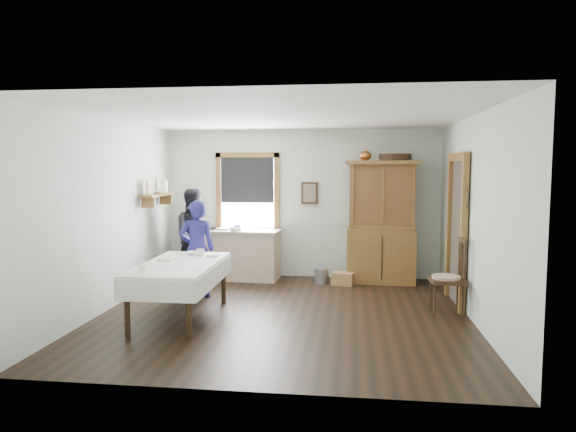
{
  "coord_description": "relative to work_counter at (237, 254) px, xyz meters",
  "views": [
    {
      "loc": [
        0.9,
        -6.86,
        2.0
      ],
      "look_at": [
        0.02,
        0.3,
        1.33
      ],
      "focal_mm": 32.0,
      "sensor_mm": 36.0,
      "label": 1
    }
  ],
  "objects": [
    {
      "name": "wall_shelf",
      "position": [
        -1.23,
        -0.58,
        1.12
      ],
      "size": [
        0.24,
        1.0,
        0.44
      ],
      "color": "olive",
      "rests_on": "room"
    },
    {
      "name": "doorway",
      "position": [
        3.6,
        -1.27,
        0.71
      ],
      "size": [
        0.09,
        1.14,
        2.22
      ],
      "color": "#42372F",
      "rests_on": "room"
    },
    {
      "name": "rug_beater",
      "position": [
        3.59,
        -1.82,
        1.27
      ],
      "size": [
        0.01,
        0.27,
        0.27
      ],
      "primitive_type": "torus",
      "rotation": [
        0.0,
        1.57,
        0.0
      ],
      "color": "black",
      "rests_on": "room"
    },
    {
      "name": "spindle_chair",
      "position": [
        3.35,
        -1.9,
        0.09
      ],
      "size": [
        0.51,
        0.51,
        1.07
      ],
      "primitive_type": "cube",
      "rotation": [
        0.0,
        0.0,
        0.04
      ],
      "color": "#362313",
      "rests_on": "room"
    },
    {
      "name": "shelf_bowl",
      "position": [
        -1.23,
        -0.57,
        1.15
      ],
      "size": [
        0.22,
        0.22,
        0.05
      ],
      "primitive_type": "imported",
      "color": "white",
      "rests_on": "wall_shelf"
    },
    {
      "name": "window",
      "position": [
        0.14,
        0.34,
        1.17
      ],
      "size": [
        1.18,
        0.07,
        1.48
      ],
      "color": "white",
      "rests_on": "room"
    },
    {
      "name": "counter_book",
      "position": [
        -0.34,
        0.01,
        0.46
      ],
      "size": [
        0.2,
        0.26,
        0.02
      ],
      "primitive_type": "imported",
      "rotation": [
        0.0,
        0.0,
        -0.07
      ],
      "color": "#6F5D4A",
      "rests_on": "work_counter"
    },
    {
      "name": "table_cup_b",
      "position": [
        -0.44,
        -3.17,
        0.35
      ],
      "size": [
        0.12,
        0.12,
        0.09
      ],
      "primitive_type": "imported",
      "rotation": [
        0.0,
        0.0,
        0.24
      ],
      "color": "white",
      "rests_on": "dining_table"
    },
    {
      "name": "table_cup_a",
      "position": [
        -0.09,
        -1.94,
        0.35
      ],
      "size": [
        0.15,
        0.15,
        0.1
      ],
      "primitive_type": "imported",
      "rotation": [
        0.0,
        0.0,
        0.17
      ],
      "color": "white",
      "rests_on": "dining_table"
    },
    {
      "name": "work_counter",
      "position": [
        0.0,
        0.0,
        0.0
      ],
      "size": [
        1.61,
        0.7,
        0.9
      ],
      "primitive_type": "cube",
      "rotation": [
        0.0,
        0.0,
        -0.07
      ],
      "color": "tan",
      "rests_on": "room"
    },
    {
      "name": "room",
      "position": [
        1.14,
        -2.12,
        0.9
      ],
      "size": [
        5.01,
        5.01,
        2.7
      ],
      "color": "black",
      "rests_on": "ground"
    },
    {
      "name": "dining_table",
      "position": [
        -0.2,
        -2.51,
        -0.07
      ],
      "size": [
        1.02,
        1.9,
        0.75
      ],
      "primitive_type": "cube",
      "rotation": [
        0.0,
        0.0,
        0.02
      ],
      "color": "white",
      "rests_on": "room"
    },
    {
      "name": "woman_blue",
      "position": [
        -0.31,
        -1.39,
        0.25
      ],
      "size": [
        0.6,
        0.51,
        1.4
      ],
      "primitive_type": "imported",
      "rotation": [
        0.0,
        0.0,
        3.55
      ],
      "color": "navy",
      "rests_on": "room"
    },
    {
      "name": "figure_dark",
      "position": [
        -0.67,
        -0.28,
        0.31
      ],
      "size": [
        0.92,
        0.85,
        1.52
      ],
      "primitive_type": "imported",
      "rotation": [
        0.0,
        0.0,
        0.48
      ],
      "color": "black",
      "rests_on": "room"
    },
    {
      "name": "framed_picture",
      "position": [
        1.29,
        0.34,
        1.1
      ],
      "size": [
        0.3,
        0.04,
        0.4
      ],
      "primitive_type": "cube",
      "color": "#362313",
      "rests_on": "room"
    },
    {
      "name": "pail",
      "position": [
        1.55,
        -0.16,
        -0.32
      ],
      "size": [
        0.28,
        0.28,
        0.26
      ],
      "primitive_type": "cube",
      "rotation": [
        0.0,
        0.0,
        0.16
      ],
      "color": "#919498",
      "rests_on": "room"
    },
    {
      "name": "china_hutch",
      "position": [
        2.58,
        0.03,
        0.62
      ],
      "size": [
        1.27,
        0.64,
        2.13
      ],
      "primitive_type": "cube",
      "rotation": [
        0.0,
        0.0,
        -0.03
      ],
      "color": "olive",
      "rests_on": "room"
    },
    {
      "name": "wicker_basket",
      "position": [
        1.93,
        -0.24,
        -0.34
      ],
      "size": [
        0.42,
        0.33,
        0.22
      ],
      "primitive_type": "cube",
      "rotation": [
        0.0,
        0.0,
        -0.23
      ],
      "color": "#9F6F48",
      "rests_on": "room"
    },
    {
      "name": "counter_bowl",
      "position": [
        0.0,
        -0.17,
        0.48
      ],
      "size": [
        0.21,
        0.21,
        0.06
      ],
      "primitive_type": "imported",
      "rotation": [
        0.0,
        0.0,
        0.06
      ],
      "color": "white",
      "rests_on": "work_counter"
    },
    {
      "name": "table_bowl",
      "position": [
        -0.23,
        -1.85,
        0.33
      ],
      "size": [
        0.25,
        0.25,
        0.05
      ],
      "primitive_type": "imported",
      "rotation": [
        0.0,
        0.0,
        -0.22
      ],
      "color": "white",
      "rests_on": "dining_table"
    }
  ]
}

